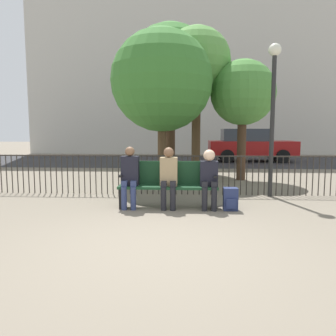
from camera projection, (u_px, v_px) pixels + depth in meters
ground_plane at (159, 245)px, 4.41m from camera, size 80.00×80.00×0.00m
park_bench at (168, 182)px, 6.57m from camera, size 1.96×0.45×0.92m
seated_person_0 at (130, 174)px, 6.46m from camera, size 0.34×0.39×1.22m
seated_person_1 at (169, 175)px, 6.42m from camera, size 0.34×0.39×1.21m
seated_person_2 at (209, 175)px, 6.37m from camera, size 0.34×0.39×1.17m
backpack at (230, 199)px, 6.32m from camera, size 0.27×0.25×0.44m
fence_railing at (170, 171)px, 7.86m from camera, size 9.01×0.03×0.95m
tree_0 at (197, 63)px, 10.28m from camera, size 2.14×2.14×4.77m
tree_1 at (243, 94)px, 9.96m from camera, size 1.98×1.98×3.68m
tree_2 at (170, 70)px, 11.83m from camera, size 3.18×3.18×5.35m
tree_3 at (162, 81)px, 9.26m from camera, size 2.88×2.88×4.38m
lamp_post at (273, 96)px, 7.42m from camera, size 0.28×0.28×3.47m
street_surface at (179, 161)px, 16.32m from camera, size 24.00×6.00×0.01m
parked_car_0 at (250, 145)px, 16.28m from camera, size 4.20×1.94×1.62m
building_facade at (182, 32)px, 23.28m from camera, size 20.00×6.00×17.04m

